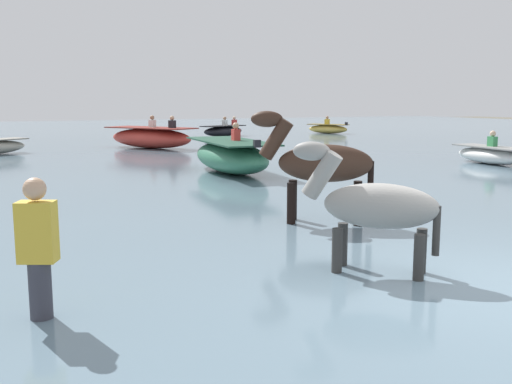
# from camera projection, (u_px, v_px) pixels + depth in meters

# --- Properties ---
(ground_plane) EXTENTS (120.00, 120.00, 0.00)m
(ground_plane) POSITION_uv_depth(u_px,v_px,m) (496.00, 319.00, 6.26)
(ground_plane) COLOR #666051
(water_surface) EXTENTS (90.00, 90.00, 0.36)m
(water_surface) POSITION_uv_depth(u_px,v_px,m) (192.00, 183.00, 15.21)
(water_surface) COLOR slate
(water_surface) RESTS_ON ground
(horse_lead_dark_bay) EXTENTS (1.83, 1.33, 2.12)m
(horse_lead_dark_bay) POSITION_uv_depth(u_px,v_px,m) (320.00, 166.00, 9.32)
(horse_lead_dark_bay) COLOR #382319
(horse_lead_dark_bay) RESTS_ON ground
(horse_trailing_grey) EXTENTS (1.40, 1.38, 1.83)m
(horse_trailing_grey) POSITION_uv_depth(u_px,v_px,m) (374.00, 210.00, 6.61)
(horse_trailing_grey) COLOR gray
(horse_trailing_grey) RESTS_ON ground
(boat_mid_outer) EXTENTS (3.42, 4.19, 1.33)m
(boat_mid_outer) POSITION_uv_depth(u_px,v_px,m) (151.00, 138.00, 24.09)
(boat_mid_outer) COLOR #BC382D
(boat_mid_outer) RESTS_ON water_surface
(boat_near_starboard) EXTENTS (2.93, 2.06, 1.06)m
(boat_near_starboard) POSITION_uv_depth(u_px,v_px,m) (223.00, 131.00, 31.96)
(boat_near_starboard) COLOR black
(boat_near_starboard) RESTS_ON water_surface
(boat_mid_channel) EXTENTS (1.76, 4.22, 1.34)m
(boat_mid_channel) POSITION_uv_depth(u_px,v_px,m) (231.00, 156.00, 15.95)
(boat_mid_channel) COLOR #337556
(boat_mid_channel) RESTS_ON water_surface
(boat_far_offshore) EXTENTS (2.05, 2.59, 1.02)m
(boat_far_offshore) POSITION_uv_depth(u_px,v_px,m) (328.00, 129.00, 34.84)
(boat_far_offshore) COLOR gold
(boat_far_offshore) RESTS_ON water_surface
(boat_distant_east) EXTENTS (1.09, 2.74, 1.02)m
(boat_distant_east) POSITION_uv_depth(u_px,v_px,m) (491.00, 155.00, 18.11)
(boat_distant_east) COLOR silver
(boat_distant_east) RESTS_ON water_surface
(person_onlooker_right) EXTENTS (0.37, 0.31, 1.63)m
(person_onlooker_right) POSITION_uv_depth(u_px,v_px,m) (39.00, 263.00, 5.21)
(person_onlooker_right) COLOR #383842
(person_onlooker_right) RESTS_ON ground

